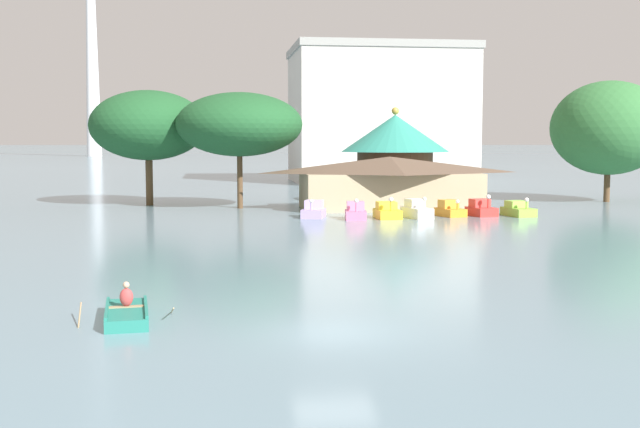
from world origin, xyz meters
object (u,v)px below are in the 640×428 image
Objects in this scene: pedal_boat_lavender at (314,211)px; pedal_boat_orange at (450,210)px; pedal_boat_pink at (356,212)px; pedal_boat_lime at (518,210)px; boathouse at (390,181)px; rowboat_with_rower at (127,314)px; shoreline_tree_mid at (239,125)px; shoreline_tree_tall_left at (148,125)px; pedal_boat_white at (417,210)px; pedal_boat_yellow at (387,212)px; green_roof_pavilion at (395,151)px; pedal_boat_red at (481,209)px; shoreline_tree_right at (609,128)px; background_building_block at (379,115)px.

pedal_boat_orange is at bearing 106.35° from pedal_boat_lavender.
pedal_boat_lime is (13.02, 0.92, -0.06)m from pedal_boat_pink.
boathouse is at bearing -141.31° from pedal_boat_lime.
rowboat_with_rower is at bearing -15.60° from pedal_boat_pink.
shoreline_tree_mid is at bearing -124.03° from pedal_boat_lime.
pedal_boat_white is at bearing -35.12° from shoreline_tree_tall_left.
pedal_boat_yellow is 0.91× the size of pedal_boat_white.
green_roof_pavilion is (19.98, 47.68, 4.64)m from rowboat_with_rower.
pedal_boat_white is at bearing -88.09° from boathouse.
pedal_boat_pink is 0.93× the size of pedal_boat_red.
shoreline_tree_mid reaches higher than boathouse.
pedal_boat_lime reaches higher than rowboat_with_rower.
shoreline_tree_right is at bearing 113.03° from pedal_boat_red.
shoreline_tree_tall_left is (-20.78, 6.71, 4.86)m from boathouse.
shoreline_tree_right reaches higher than pedal_boat_lavender.
green_roof_pavilion is 20.51m from shoreline_tree_right.
shoreline_tree_mid reaches higher than pedal_boat_orange.
pedal_boat_lime is 16.66m from green_roof_pavilion.
pedal_boat_white is 0.31× the size of green_roof_pavilion.
pedal_boat_white is 0.29× the size of shoreline_tree_mid.
shoreline_tree_right is at bearing 132.93° from rowboat_with_rower.
shoreline_tree_tall_left is at bearing -126.38° from pedal_boat_pink.
green_roof_pavilion is 38.79m from background_building_block.
pedal_boat_orange is (10.67, -0.14, -0.03)m from pedal_boat_lavender.
pedal_boat_white is at bearing -85.59° from pedal_boat_orange.
green_roof_pavilion is (-1.14, 14.12, 4.38)m from pedal_boat_orange.
background_building_block is at bearing 157.28° from rowboat_with_rower.
shoreline_tree_right is at bearing 12.32° from boathouse.
boathouse is at bearing -169.67° from pedal_boat_orange.
pedal_boat_lavender is 20.24m from shoreline_tree_tall_left.
pedal_boat_lime is (8.20, 0.34, -0.10)m from pedal_boat_white.
pedal_boat_pink is 0.21× the size of shoreline_tree_right.
pedal_boat_lavender is 0.11× the size of background_building_block.
pedal_boat_yellow reaches higher than pedal_boat_lime.
pedal_boat_yellow is at bearing -96.34° from pedal_boat_lime.
pedal_boat_pink is 0.87× the size of pedal_boat_yellow.
shoreline_tree_tall_left reaches higher than boathouse.
shoreline_tree_mid is at bearing -130.16° from pedal_boat_red.
boathouse reaches higher than pedal_boat_lavender.
pedal_boat_yellow is at bearing -105.02° from green_roof_pavilion.
pedal_boat_lavender is 55.08m from background_building_block.
background_building_block reaches higher than pedal_boat_lavender.
pedal_boat_lavender is 0.94× the size of pedal_boat_orange.
pedal_boat_white is 1.18× the size of pedal_boat_red.
background_building_block is at bearing 63.62° from shoreline_tree_mid.
pedal_boat_orange is 0.25× the size of shoreline_tree_right.
boathouse is at bearing -106.34° from green_roof_pavilion.
background_building_block is at bearing 173.46° from pedal_boat_pink.
pedal_boat_orange is 0.28× the size of green_roof_pavilion.
pedal_boat_yellow is (5.46, -1.21, -0.02)m from pedal_boat_lavender.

